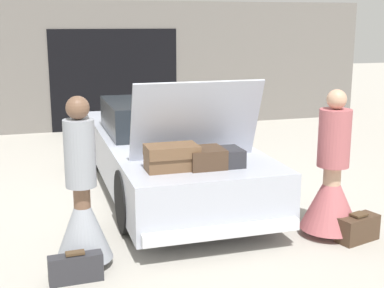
{
  "coord_description": "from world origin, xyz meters",
  "views": [
    {
      "loc": [
        -1.75,
        -7.12,
        2.35
      ],
      "look_at": [
        0.0,
        -1.28,
        0.95
      ],
      "focal_mm": 50.0,
      "sensor_mm": 36.0,
      "label": 1
    }
  ],
  "objects_px": {
    "person_left": "(82,207)",
    "suitcase_beside_right_person": "(358,228)",
    "suitcase_beside_left_person": "(76,268)",
    "car": "(166,150)",
    "person_right": "(332,185)"
  },
  "relations": [
    {
      "from": "suitcase_beside_left_person",
      "to": "car",
      "type": "bearing_deg",
      "value": 59.18
    },
    {
      "from": "car",
      "to": "person_right",
      "type": "xyz_separation_m",
      "value": [
        1.36,
        -2.13,
        0.0
      ]
    },
    {
      "from": "person_left",
      "to": "suitcase_beside_right_person",
      "type": "distance_m",
      "value": 2.97
    },
    {
      "from": "car",
      "to": "person_left",
      "type": "relative_size",
      "value": 2.82
    },
    {
      "from": "car",
      "to": "person_left",
      "type": "xyz_separation_m",
      "value": [
        -1.36,
        -2.14,
        0.03
      ]
    },
    {
      "from": "car",
      "to": "suitcase_beside_right_person",
      "type": "relative_size",
      "value": 9.05
    },
    {
      "from": "car",
      "to": "suitcase_beside_right_person",
      "type": "bearing_deg",
      "value": -56.69
    },
    {
      "from": "person_left",
      "to": "suitcase_beside_right_person",
      "type": "relative_size",
      "value": 3.21
    },
    {
      "from": "car",
      "to": "person_left",
      "type": "distance_m",
      "value": 2.54
    },
    {
      "from": "suitcase_beside_right_person",
      "to": "suitcase_beside_left_person",
      "type": "bearing_deg",
      "value": -178.46
    },
    {
      "from": "person_left",
      "to": "suitcase_beside_left_person",
      "type": "bearing_deg",
      "value": -24.9
    },
    {
      "from": "person_left",
      "to": "person_right",
      "type": "bearing_deg",
      "value": 84.38
    },
    {
      "from": "person_right",
      "to": "car",
      "type": "bearing_deg",
      "value": 35.8
    },
    {
      "from": "person_right",
      "to": "person_left",
      "type": "bearing_deg",
      "value": 93.44
    },
    {
      "from": "suitcase_beside_left_person",
      "to": "suitcase_beside_right_person",
      "type": "bearing_deg",
      "value": 1.54
    }
  ]
}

